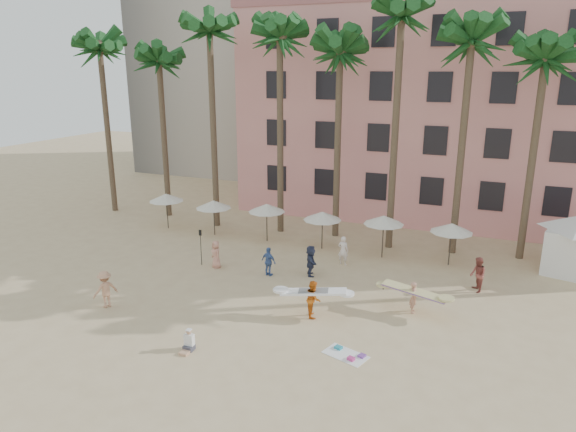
# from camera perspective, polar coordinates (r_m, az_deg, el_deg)

# --- Properties ---
(ground) EXTENTS (120.00, 120.00, 0.00)m
(ground) POSITION_cam_1_polar(r_m,az_deg,el_deg) (22.95, -3.98, -13.78)
(ground) COLOR #D1B789
(ground) RESTS_ON ground
(pink_hotel) EXTENTS (35.00, 14.00, 16.00)m
(pink_hotel) POSITION_cam_1_polar(r_m,az_deg,el_deg) (43.99, 19.91, 10.71)
(pink_hotel) COLOR pink
(pink_hotel) RESTS_ON ground
(palm_row) EXTENTS (44.40, 5.40, 16.30)m
(palm_row) POSITION_cam_1_polar(r_m,az_deg,el_deg) (33.90, 8.16, 18.57)
(palm_row) COLOR brown
(palm_row) RESTS_ON ground
(umbrella_row) EXTENTS (22.50, 2.70, 2.73)m
(umbrella_row) POSITION_cam_1_polar(r_m,az_deg,el_deg) (33.81, 0.63, 0.51)
(umbrella_row) COLOR #332B23
(umbrella_row) RESTS_ON ground
(beach_towel) EXTENTS (2.02, 1.51, 0.14)m
(beach_towel) POSITION_cam_1_polar(r_m,az_deg,el_deg) (22.10, 6.58, -15.02)
(beach_towel) COLOR white
(beach_towel) RESTS_ON ground
(carrier_yellow) EXTENTS (3.16, 1.22, 1.57)m
(carrier_yellow) POSITION_cam_1_polar(r_m,az_deg,el_deg) (25.73, 13.82, -8.50)
(carrier_yellow) COLOR tan
(carrier_yellow) RESTS_ON ground
(carrier_white) EXTENTS (3.21, 1.51, 1.79)m
(carrier_white) POSITION_cam_1_polar(r_m,az_deg,el_deg) (24.65, 2.83, -9.02)
(carrier_white) COLOR orange
(carrier_white) RESTS_ON ground
(beachgoers) EXTENTS (18.04, 10.86, 1.89)m
(beachgoers) POSITION_cam_1_polar(r_m,az_deg,el_deg) (28.16, -0.63, -5.82)
(beachgoers) COLOR brown
(beachgoers) RESTS_ON ground
(paddle) EXTENTS (0.18, 0.04, 2.23)m
(paddle) POSITION_cam_1_polar(r_m,az_deg,el_deg) (31.01, -9.68, -2.96)
(paddle) COLOR black
(paddle) RESTS_ON ground
(seated_man) EXTENTS (0.41, 0.72, 0.94)m
(seated_man) POSITION_cam_1_polar(r_m,az_deg,el_deg) (22.53, -11.00, -13.72)
(seated_man) COLOR #3F3F4C
(seated_man) RESTS_ON ground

